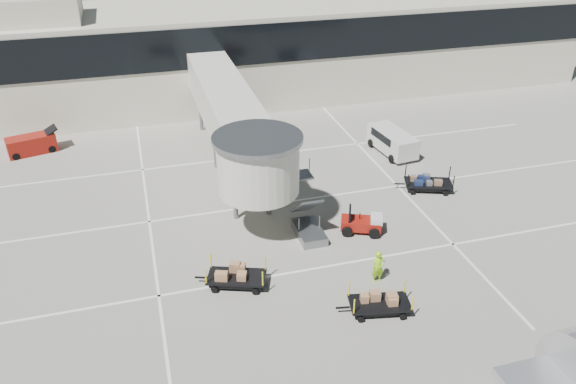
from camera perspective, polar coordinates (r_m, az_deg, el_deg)
The scene contains 11 objects.
ground at distance 28.53m, azimuth 7.98°, elevation -9.37°, with size 140.00×140.00×0.00m, color #A4A193.
lane_markings at distance 35.55m, azimuth 1.14°, elevation -0.54°, with size 40.00×30.00×0.02m.
terminal at distance 52.73m, azimuth -5.20°, elevation 14.23°, with size 64.00×12.11×15.20m.
jet_bridge at distance 35.54m, azimuth -5.32°, elevation 6.99°, with size 5.70×20.40×6.03m.
baggage_tug at distance 32.19m, azimuth 7.54°, elevation -3.17°, with size 2.55×2.17×1.51m.
suitcase_cart at distance 37.29m, azimuth 14.21°, elevation 0.86°, with size 3.69×2.39×1.43m.
box_cart_near at distance 26.75m, azimuth 9.02°, elevation -11.14°, with size 3.51×1.89×1.34m.
box_cart_far at distance 28.10m, azimuth -5.50°, elevation -8.56°, with size 3.57×2.31×1.38m.
ground_worker at distance 28.32m, azimuth 9.15°, elevation -7.53°, with size 0.65×0.42×1.78m, color #91D616.
minivan at distance 41.82m, azimuth 10.47°, elevation 5.26°, with size 2.36×4.60×1.67m.
belt_loader at distance 45.24m, azimuth -24.57°, elevation 4.41°, with size 3.82×2.23×1.73m.
Camera 1 is at (-9.80, -20.13, 17.67)m, focal length 35.00 mm.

